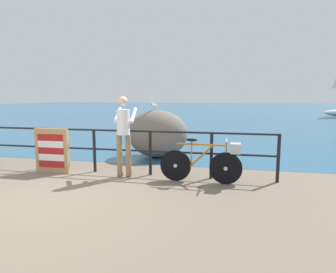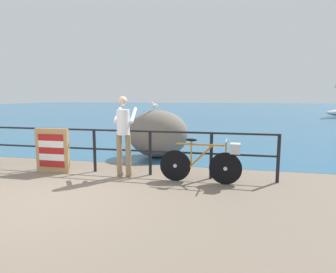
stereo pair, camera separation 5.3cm
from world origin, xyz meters
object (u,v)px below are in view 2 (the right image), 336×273
at_px(person_at_railing, 124,133).
at_px(seagull, 155,105).
at_px(bicycle, 207,161).
at_px(folded_deckchair_stack, 52,150).
at_px(breakwater_boulder_main, 158,134).

bearing_deg(person_at_railing, seagull, -10.42).
distance_m(bicycle, seagull, 3.08).
bearing_deg(seagull, folded_deckchair_stack, -18.91).
height_order(person_at_railing, breakwater_boulder_main, person_at_railing).
relative_size(bicycle, seagull, 5.03).
xyz_separation_m(bicycle, breakwater_boulder_main, (-1.65, 2.30, 0.23)).
xyz_separation_m(person_at_railing, folded_deckchair_stack, (-1.80, 0.03, -0.47)).
bearing_deg(folded_deckchair_stack, person_at_railing, -0.80).
bearing_deg(bicycle, breakwater_boulder_main, 126.98).
distance_m(breakwater_boulder_main, seagull, 0.84).
bearing_deg(breakwater_boulder_main, person_at_railing, -94.88).
relative_size(person_at_railing, seagull, 5.27).
xyz_separation_m(breakwater_boulder_main, seagull, (-0.09, 0.01, 0.83)).
bearing_deg(seagull, person_at_railing, 19.25).
relative_size(bicycle, breakwater_boulder_main, 0.95).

